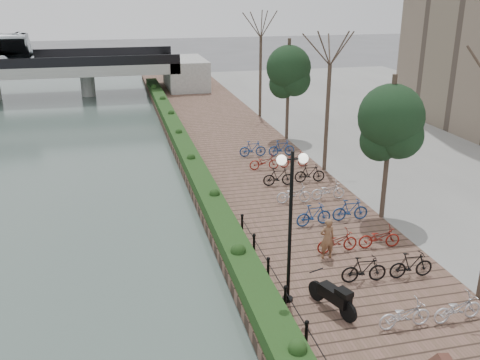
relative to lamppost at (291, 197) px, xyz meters
name	(u,v)px	position (x,y,z in m)	size (l,w,h in m)	color
promenade	(251,170)	(2.40, 14.17, -3.99)	(8.00, 75.00, 0.50)	brown
hedge	(187,153)	(-1.00, 16.67, -3.44)	(1.10, 56.00, 0.60)	#213A15
chain_fence	(295,314)	(-0.20, -1.33, -3.39)	(0.10, 14.10, 0.70)	black
lamppost	(291,197)	(0.00, 0.00, 0.00)	(1.02, 0.32, 5.23)	black
motorcycle	(332,295)	(1.20, -0.90, -3.17)	(0.57, 1.83, 1.15)	black
pedestrian	(327,239)	(2.40, 2.52, -2.91)	(0.60, 0.40, 1.65)	brown
bicycle_parking	(322,203)	(3.90, 6.75, -3.27)	(2.40, 19.89, 1.00)	silver
street_trees	(352,130)	(6.40, 9.35, -0.55)	(3.20, 37.12, 6.80)	#31221D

